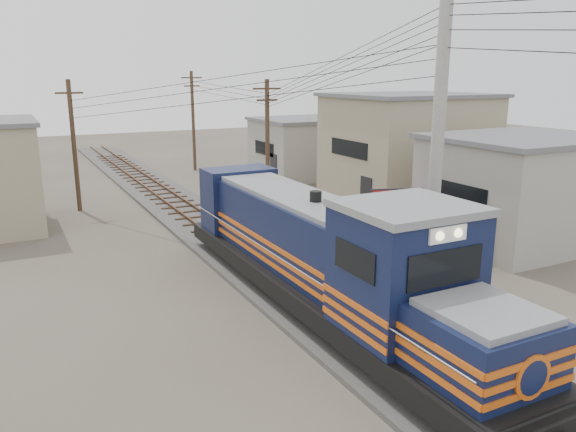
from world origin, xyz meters
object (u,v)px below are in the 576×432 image
market_umbrella (404,201)px  vendor (405,228)px  locomotive (325,258)px  billboard (396,210)px

market_umbrella → vendor: 1.35m
market_umbrella → vendor: (-0.52, -0.80, -0.95)m
locomotive → billboard: 5.02m
market_umbrella → billboard: bearing=-133.5°
market_umbrella → vendor: size_ratio=1.16×
billboard → market_umbrella: bearing=65.3°
locomotive → vendor: (6.35, 4.04, -0.86)m
billboard → vendor: 2.95m
locomotive → vendor: bearing=32.4°
locomotive → vendor: locomotive is taller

